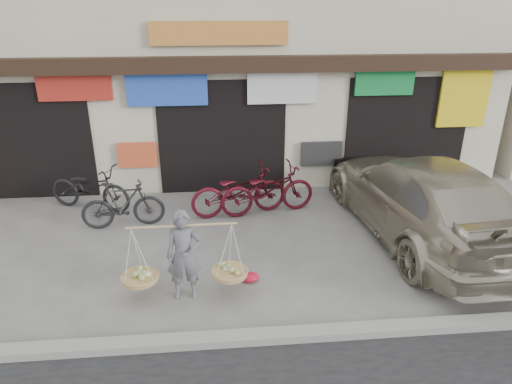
{
  "coord_description": "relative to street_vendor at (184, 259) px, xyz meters",
  "views": [
    {
      "loc": [
        -0.17,
        -7.0,
        4.34
      ],
      "look_at": [
        0.56,
        0.9,
        1.01
      ],
      "focal_mm": 32.0,
      "sensor_mm": 36.0,
      "label": 1
    }
  ],
  "objects": [
    {
      "name": "red_bag",
      "position": [
        1.04,
        0.33,
        -0.61
      ],
      "size": [
        0.31,
        0.25,
        0.14
      ],
      "primitive_type": "ellipsoid",
      "color": "red",
      "rests_on": "ground"
    },
    {
      "name": "bike_3",
      "position": [
        1.64,
        2.96,
        -0.12
      ],
      "size": [
        2.21,
        1.15,
        1.1
      ],
      "primitive_type": "imported",
      "rotation": [
        0.0,
        0.0,
        1.78
      ],
      "color": "#4E0D18",
      "rests_on": "ground"
    },
    {
      "name": "suv",
      "position": [
        4.52,
        1.72,
        0.12
      ],
      "size": [
        2.73,
        5.69,
        1.6
      ],
      "rotation": [
        0.0,
        0.0,
        3.23
      ],
      "color": "#B4A991",
      "rests_on": "ground"
    },
    {
      "name": "bike_0",
      "position": [
        -2.27,
        3.52,
        -0.16
      ],
      "size": [
        2.08,
        1.34,
        1.03
      ],
      "primitive_type": "imported",
      "rotation": [
        0.0,
        0.0,
        1.21
      ],
      "color": "black",
      "rests_on": "ground"
    },
    {
      "name": "kerb",
      "position": [
        0.71,
        -1.14,
        -0.62
      ],
      "size": [
        70.0,
        0.25,
        0.12
      ],
      "primitive_type": "cube",
      "color": "gray",
      "rests_on": "ground"
    },
    {
      "name": "ground",
      "position": [
        0.71,
        0.86,
        -0.68
      ],
      "size": [
        70.0,
        70.0,
        0.0
      ],
      "primitive_type": "plane",
      "color": "gray",
      "rests_on": "ground"
    },
    {
      "name": "street_vendor",
      "position": [
        0.0,
        0.0,
        0.0
      ],
      "size": [
        1.95,
        0.58,
        1.48
      ],
      "rotation": [
        0.0,
        0.0,
        0.01
      ],
      "color": "slate",
      "rests_on": "ground"
    },
    {
      "name": "bike_2",
      "position": [
        1.01,
        2.96,
        -0.12
      ],
      "size": [
        2.21,
        1.15,
        1.1
      ],
      "primitive_type": "imported",
      "rotation": [
        0.0,
        0.0,
        1.78
      ],
      "color": "#4E0D18",
      "rests_on": "ground"
    },
    {
      "name": "shophouse_block",
      "position": [
        0.71,
        7.28,
        2.77
      ],
      "size": [
        14.0,
        6.32,
        7.0
      ],
      "color": "beige",
      "rests_on": "ground"
    },
    {
      "name": "bike_1",
      "position": [
        -1.39,
        2.56,
        -0.17
      ],
      "size": [
        1.71,
        0.67,
        1.0
      ],
      "primitive_type": "imported",
      "rotation": [
        0.0,
        0.0,
        1.69
      ],
      "color": "black",
      "rests_on": "ground"
    }
  ]
}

